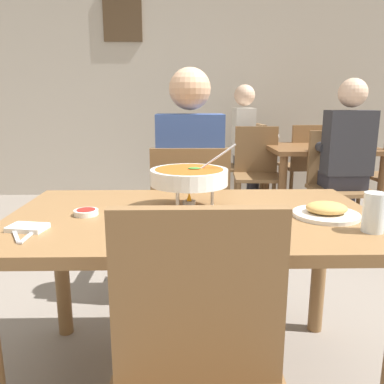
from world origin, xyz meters
TOP-DOWN VIEW (x-y plane):
  - ground_plane at (0.00, 0.00)m, footprint 16.00×16.00m
  - cafe_rear_partition at (0.00, 3.42)m, footprint 10.00×0.10m
  - picture_frame_hung at (-0.72, 3.36)m, footprint 0.44×0.03m
  - dining_table_main at (0.00, 0.00)m, footprint 1.38×0.83m
  - chair_diner_main at (-0.00, 0.70)m, footprint 0.44×0.44m
  - diner_main at (0.00, 0.73)m, footprint 0.40×0.45m
  - curry_bowl at (-0.01, 0.06)m, footprint 0.33×0.30m
  - rice_plate at (0.07, -0.26)m, footprint 0.24×0.24m
  - appetizer_plate at (0.49, -0.05)m, footprint 0.24×0.24m
  - sauce_dish at (-0.40, -0.01)m, footprint 0.09×0.09m
  - napkin_folded at (-0.55, -0.18)m, footprint 0.13×0.10m
  - fork_utensil at (-0.57, -0.23)m, footprint 0.09×0.16m
  - spoon_utensil at (-0.52, -0.23)m, footprint 0.01×0.17m
  - drink_glass at (0.58, -0.22)m, footprint 0.07×0.07m
  - dining_table_far at (1.27, 2.26)m, footprint 1.00×0.80m
  - chair_bg_left at (0.68, 2.79)m, footprint 0.45×0.45m
  - chair_bg_middle at (1.23, 1.73)m, footprint 0.47×0.47m
  - chair_bg_right at (1.29, 2.73)m, footprint 0.47×0.47m
  - chair_bg_corner at (0.67, 2.31)m, footprint 0.47×0.47m
  - patron_bg_left at (0.64, 2.78)m, footprint 0.45×0.40m
  - patron_bg_middle at (1.26, 1.66)m, footprint 0.40×0.45m

SIDE VIEW (x-z plane):
  - ground_plane at x=0.00m, z-range 0.00..0.00m
  - chair_diner_main at x=0.00m, z-range 0.06..0.96m
  - chair_bg_left at x=0.68m, z-range 0.06..0.96m
  - chair_bg_middle at x=1.23m, z-range 0.06..0.96m
  - chair_bg_right at x=1.29m, z-range 0.06..0.96m
  - chair_bg_corner at x=0.67m, z-range 0.06..0.96m
  - dining_table_far at x=1.27m, z-range 0.23..0.95m
  - dining_table_main at x=0.00m, z-range 0.26..0.98m
  - fork_utensil at x=-0.57m, z-range 0.72..0.73m
  - spoon_utensil at x=-0.52m, z-range 0.72..0.73m
  - napkin_folded at x=-0.55m, z-range 0.72..0.74m
  - sauce_dish at x=-0.40m, z-range 0.72..0.74m
  - rice_plate at x=0.07m, z-range 0.71..0.77m
  - appetizer_plate at x=0.49m, z-range 0.71..0.77m
  - diner_main at x=0.00m, z-range 0.09..1.40m
  - patron_bg_left at x=0.64m, z-range 0.09..1.40m
  - patron_bg_middle at x=1.26m, z-range 0.09..1.40m
  - drink_glass at x=0.58m, z-range 0.71..0.84m
  - curry_bowl at x=-0.01m, z-range 0.72..0.98m
  - cafe_rear_partition at x=0.00m, z-range 0.00..3.00m
  - picture_frame_hung at x=-0.72m, z-range 1.81..2.37m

